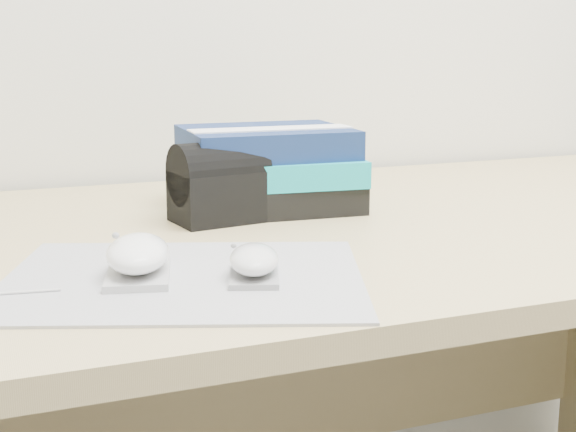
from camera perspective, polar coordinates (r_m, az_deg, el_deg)
name	(u,v)px	position (r m, az deg, el deg)	size (l,w,h in m)	color
desk	(309,363)	(1.24, 1.49, -10.39)	(1.60, 0.80, 0.73)	tan
mousepad	(184,278)	(0.85, -7.42, -4.40)	(0.37, 0.29, 0.00)	gray
mouse_rear	(138,257)	(0.85, -10.62, -2.85)	(0.09, 0.13, 0.05)	#ADADB0
mouse_front	(254,262)	(0.84, -2.43, -3.28)	(0.08, 0.10, 0.04)	gray
book_stack	(269,169)	(1.19, -1.35, 3.39)	(0.26, 0.22, 0.12)	black
pouch	(219,183)	(1.10, -4.92, 2.36)	(0.13, 0.10, 0.11)	black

